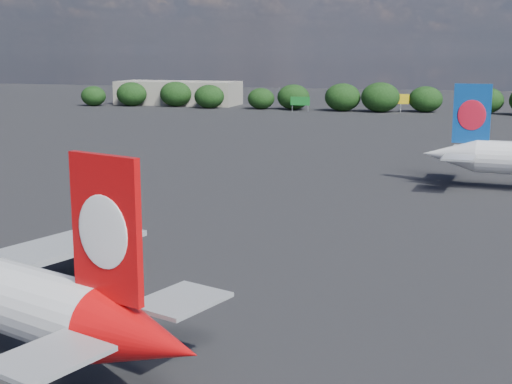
# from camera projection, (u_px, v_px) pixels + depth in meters

# --- Properties ---
(ground) EXTENTS (500.00, 500.00, 0.00)m
(ground) POSITION_uv_depth(u_px,v_px,m) (244.00, 178.00, 105.67)
(ground) COLOR black
(ground) RESTS_ON ground
(terminal_building) EXTENTS (42.00, 16.00, 8.00)m
(terminal_building) POSITION_uv_depth(u_px,v_px,m) (178.00, 93.00, 247.04)
(terminal_building) COLOR gray
(terminal_building) RESTS_ON ground
(highway_sign) EXTENTS (6.00, 0.30, 4.50)m
(highway_sign) POSITION_uv_depth(u_px,v_px,m) (300.00, 101.00, 219.17)
(highway_sign) COLOR #156B24
(highway_sign) RESTS_ON ground
(billboard_yellow) EXTENTS (5.00, 0.30, 5.50)m
(billboard_yellow) POSITION_uv_depth(u_px,v_px,m) (401.00, 99.00, 216.38)
(billboard_yellow) COLOR yellow
(billboard_yellow) RESTS_ON ground
(horizon_treeline) EXTENTS (202.93, 14.21, 9.04)m
(horizon_treeline) POSITION_uv_depth(u_px,v_px,m) (404.00, 99.00, 215.78)
(horizon_treeline) COLOR black
(horizon_treeline) RESTS_ON ground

